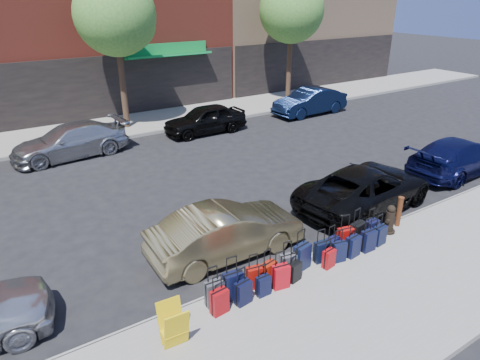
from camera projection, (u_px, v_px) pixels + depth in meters
ground at (209, 201)px, 14.47m from camera, size 120.00×120.00×0.00m
sidewalk_near at (352, 308)px, 9.44m from camera, size 60.00×4.00×0.15m
sidewalk_far at (115, 127)px, 22.12m from camera, size 60.00×4.00×0.15m
curb_near at (294, 263)px, 10.99m from camera, size 60.00×0.08×0.15m
curb_far at (128, 137)px, 20.57m from camera, size 60.00×0.08×0.15m
tree_center at (118, 17)px, 19.90m from camera, size 3.80×3.80×7.27m
tree_right at (293, 12)px, 25.13m from camera, size 3.80×3.80×7.27m
suitcase_front_0 at (214, 293)px, 9.32m from camera, size 0.41×0.24×0.96m
suitcase_front_1 at (233, 285)px, 9.53m from camera, size 0.46×0.28×1.05m
suitcase_front_2 at (254, 277)px, 9.88m from camera, size 0.39×0.26×0.88m
suitcase_front_3 at (269, 273)px, 10.04m from camera, size 0.40×0.28×0.90m
suitcase_front_4 at (288, 265)px, 10.32m from camera, size 0.41×0.27×0.92m
suitcase_front_5 at (302, 257)px, 10.56m from camera, size 0.48×0.32×1.06m
suitcase_front_6 at (321, 252)px, 10.85m from camera, size 0.39×0.25×0.90m
suitcase_front_7 at (332, 247)px, 11.06m from camera, size 0.38×0.23×0.88m
suitcase_front_8 at (345, 239)px, 11.36m from camera, size 0.45×0.31×1.00m
suitcase_front_9 at (357, 234)px, 11.56m from camera, size 0.48×0.31×1.06m
suitcase_front_10 at (372, 230)px, 11.82m from camera, size 0.40×0.24×0.94m
suitcase_back_0 at (219, 302)px, 9.10m from camera, size 0.40×0.26×0.91m
suitcase_back_1 at (243, 293)px, 9.38m from camera, size 0.40×0.26×0.89m
suitcase_back_2 at (263, 286)px, 9.66m from camera, size 0.33×0.19×0.78m
suitcase_back_3 at (281, 276)px, 9.89m from camera, size 0.43×0.29×0.94m
suitcase_back_4 at (295, 272)px, 10.14m from camera, size 0.36×0.25×0.79m
suitcase_back_6 at (329, 259)px, 10.64m from camera, size 0.35×0.24×0.78m
suitcase_back_7 at (339, 252)px, 10.87m from camera, size 0.40×0.28×0.87m
suitcase_back_8 at (353, 246)px, 11.07m from camera, size 0.41×0.27×0.92m
suitcase_back_9 at (368, 241)px, 11.31m from camera, size 0.40×0.24×0.95m
suitcase_back_10 at (380, 235)px, 11.60m from camera, size 0.39×0.25×0.89m
fire_hydrant at (390, 220)px, 12.14m from camera, size 0.44×0.38×0.85m
bollard at (399, 211)px, 12.45m from camera, size 0.17×0.17×0.92m
display_rack at (174, 326)px, 8.23m from camera, size 0.52×0.57×0.89m
car_near_1 at (226, 232)px, 11.25m from camera, size 4.23×1.54×1.39m
car_near_2 at (366, 188)px, 13.74m from camera, size 5.32×2.94×1.41m
car_near_3 at (458, 156)px, 16.41m from camera, size 4.85×2.12×1.39m
car_far_1 at (70, 141)px, 18.10m from camera, size 4.93×2.32×1.39m
car_far_2 at (205, 119)px, 21.18m from camera, size 4.15×1.70×1.41m
car_far_3 at (310, 101)px, 24.46m from camera, size 4.55×1.69×1.48m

